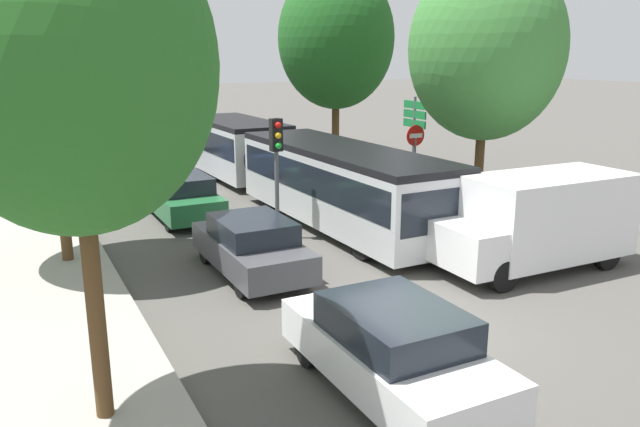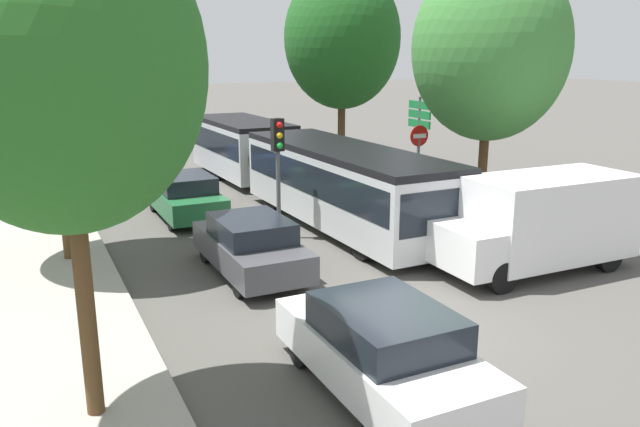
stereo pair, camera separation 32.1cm
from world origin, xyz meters
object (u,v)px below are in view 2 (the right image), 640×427
(queued_car_blue, at_px, (145,163))
(traffic_light, at_px, (278,151))
(articulated_bus, at_px, (293,163))
(tree_right_near, at_px, (490,48))
(queued_car_white, at_px, (383,349))
(queued_car_graphite, at_px, (251,245))
(direction_sign_post, at_px, (419,125))
(tree_left_far, at_px, (29,65))
(white_van, at_px, (541,220))
(no_entry_sign, at_px, (419,154))
(tree_left_near, at_px, (64,74))
(queued_car_green, at_px, (185,196))
(tree_right_mid, at_px, (342,42))
(tree_left_mid, at_px, (51,75))
(city_bus_rear, at_px, (103,121))

(queued_car_blue, xyz_separation_m, traffic_light, (1.86, -9.92, 1.72))
(articulated_bus, height_order, tree_right_near, tree_right_near)
(queued_car_white, bearing_deg, queued_car_graphite, -0.40)
(direction_sign_post, height_order, tree_left_far, tree_left_far)
(queued_car_graphite, distance_m, tree_left_far, 14.56)
(white_van, xyz_separation_m, traffic_light, (-4.65, 5.24, 1.26))
(articulated_bus, height_order, traffic_light, traffic_light)
(queued_car_white, bearing_deg, traffic_light, -11.94)
(articulated_bus, relative_size, no_entry_sign, 5.87)
(traffic_light, xyz_separation_m, tree_left_near, (-5.84, -7.43, 2.37))
(tree_left_near, bearing_deg, tree_left_far, 89.69)
(queued_car_green, height_order, direction_sign_post, direction_sign_post)
(queued_car_graphite, bearing_deg, tree_right_near, -78.08)
(articulated_bus, relative_size, tree_left_near, 2.32)
(articulated_bus, height_order, queued_car_green, articulated_bus)
(articulated_bus, bearing_deg, tree_right_mid, 136.19)
(articulated_bus, bearing_deg, traffic_light, -30.09)
(white_van, relative_size, tree_left_mid, 0.68)
(no_entry_sign, xyz_separation_m, tree_left_mid, (-11.13, -0.95, 2.76))
(articulated_bus, height_order, city_bus_rear, articulated_bus)
(white_van, distance_m, traffic_light, 7.11)
(articulated_bus, xyz_separation_m, tree_left_near, (-7.95, -11.24, 3.46))
(queued_car_blue, bearing_deg, traffic_light, -169.46)
(queued_car_blue, xyz_separation_m, tree_right_mid, (8.32, -1.43, 4.82))
(traffic_light, xyz_separation_m, tree_left_mid, (-5.57, 0.28, 2.14))
(city_bus_rear, bearing_deg, tree_left_far, 161.18)
(tree_right_mid, bearing_deg, white_van, -97.50)
(queued_car_white, relative_size, tree_left_mid, 0.57)
(queued_car_white, relative_size, traffic_light, 1.24)
(tree_left_near, bearing_deg, queued_car_green, 69.75)
(white_van, height_order, direction_sign_post, direction_sign_post)
(traffic_light, height_order, tree_left_near, tree_left_near)
(queued_car_graphite, relative_size, tree_left_near, 0.56)
(queued_car_green, bearing_deg, queued_car_blue, 0.02)
(queued_car_blue, bearing_deg, direction_sign_post, -128.04)
(tree_left_near, bearing_deg, queued_car_blue, 77.10)
(queued_car_blue, bearing_deg, city_bus_rear, 0.21)
(queued_car_green, bearing_deg, no_entry_sign, -106.26)
(queued_car_white, xyz_separation_m, tree_left_mid, (-3.79, 8.78, 3.89))
(queued_car_white, distance_m, no_entry_sign, 12.24)
(white_van, distance_m, tree_left_near, 11.31)
(tree_left_mid, bearing_deg, traffic_light, -2.87)
(direction_sign_post, xyz_separation_m, tree_right_mid, (-0.40, 5.37, 3.03))
(queued_car_graphite, height_order, queued_car_blue, queued_car_blue)
(articulated_bus, xyz_separation_m, tree_right_near, (4.53, -4.52, 3.86))
(tree_left_far, bearing_deg, queued_car_white, -78.49)
(traffic_light, bearing_deg, no_entry_sign, 102.13)
(city_bus_rear, xyz_separation_m, queued_car_graphite, (0.17, -24.30, -0.68))
(articulated_bus, bearing_deg, queued_car_blue, -147.98)
(direction_sign_post, relative_size, tree_left_near, 0.50)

